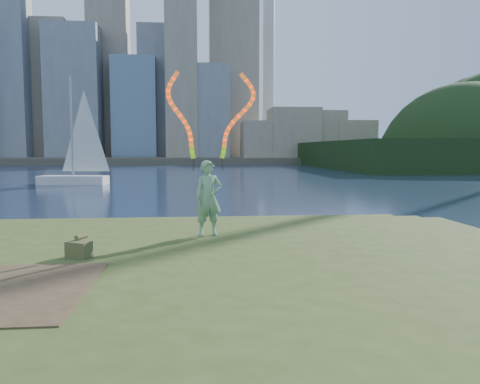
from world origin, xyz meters
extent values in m
plane|color=#19253E|center=(0.00, 0.00, 0.00)|extent=(320.00, 320.00, 0.00)
cube|color=#39491A|center=(0.00, -2.50, 0.15)|extent=(20.00, 18.00, 0.30)
cube|color=#39491A|center=(0.00, -2.20, 0.40)|extent=(17.00, 15.00, 0.30)
cube|color=#39491A|center=(0.00, -2.00, 0.65)|extent=(14.00, 12.00, 0.30)
cube|color=#4D4839|center=(0.00, 95.00, 0.60)|extent=(320.00, 40.00, 1.20)
cylinder|color=silver|center=(18.00, 102.00, 30.20)|extent=(2.80, 2.80, 58.00)
imported|color=#16671B|center=(1.25, 0.91, 1.69)|extent=(0.73, 0.57, 1.77)
cylinder|color=black|center=(0.90, 0.94, 2.48)|extent=(0.02, 0.02, 0.30)
cylinder|color=black|center=(1.58, 1.11, 2.48)|extent=(0.02, 0.02, 0.30)
cube|color=#484926|center=(-1.24, -1.16, 0.95)|extent=(0.51, 0.44, 0.31)
cylinder|color=#484926|center=(-1.24, -0.95, 1.16)|extent=(0.21, 0.30, 0.10)
cube|color=silver|center=(-8.99, 28.56, 0.32)|extent=(5.55, 2.42, 0.75)
cylinder|color=gray|center=(-8.99, 28.56, 4.51)|extent=(0.15, 0.15, 8.16)
camera|label=1|loc=(0.99, -10.05, 2.84)|focal=35.00mm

